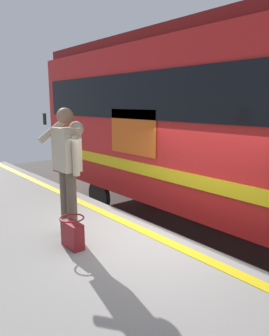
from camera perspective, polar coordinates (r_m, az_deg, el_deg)
The scene contains 7 objects.
ground_plane at distance 5.35m, azimuth 5.28°, elevation -22.04°, with size 25.19×25.19×0.00m, color #4C4742.
safety_line at distance 4.62m, azimuth 2.85°, elevation -11.63°, with size 14.07×0.16×0.01m, color yellow.
track_rail_near at distance 6.45m, azimuth 16.36°, elevation -15.43°, with size 18.67×0.08×0.16m, color slate.
track_rail_far at distance 7.59m, azimuth 22.62°, elevation -11.67°, with size 18.67×0.08×0.16m, color slate.
train_carriage at distance 6.32m, azimuth 22.46°, elevation 7.76°, with size 11.73×2.94×4.19m.
passenger at distance 4.40m, azimuth -11.82°, elevation 1.12°, with size 0.57×0.55×1.76m.
handbag at distance 4.24m, azimuth -10.98°, elevation -11.33°, with size 0.35×0.32×0.40m.
Camera 1 is at (-3.13, 3.17, 2.95)m, focal length 34.29 mm.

